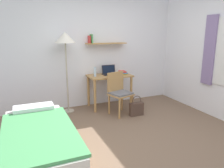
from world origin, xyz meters
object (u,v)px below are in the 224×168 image
at_px(bed, 39,143).
at_px(book_stack, 123,73).
at_px(desk_chair, 119,91).
at_px(handbag, 136,109).
at_px(water_bottle, 95,72).
at_px(desk, 110,81).
at_px(standing_lamp, 65,42).
at_px(laptop, 109,72).

xyz_separation_m(bed, book_stack, (2.05, 1.61, 0.55)).
height_order(desk_chair, handbag, desk_chair).
xyz_separation_m(water_bottle, handbag, (0.65, -0.74, -0.71)).
bearing_deg(handbag, desk, 111.11).
distance_m(bed, standing_lamp, 2.25).
bearing_deg(book_stack, handbag, -91.88).
xyz_separation_m(bed, laptop, (1.76, 1.73, 0.57)).
distance_m(desk_chair, water_bottle, 0.70).
bearing_deg(laptop, bed, -135.50).
bearing_deg(bed, book_stack, 38.21).
height_order(standing_lamp, laptop, standing_lamp).
distance_m(standing_lamp, book_stack, 1.49).
xyz_separation_m(desk_chair, book_stack, (0.31, 0.47, 0.30)).
xyz_separation_m(desk, handbag, (0.29, -0.76, -0.45)).
xyz_separation_m(standing_lamp, book_stack, (1.29, -0.07, -0.73)).
relative_size(desk, laptop, 2.93).
relative_size(book_stack, handbag, 0.53).
height_order(bed, book_stack, book_stack).
distance_m(laptop, book_stack, 0.31).
bearing_deg(desk, laptop, 70.92).
bearing_deg(water_bottle, standing_lamp, 174.49).
height_order(desk, water_bottle, water_bottle).
distance_m(bed, laptop, 2.53).
relative_size(bed, book_stack, 8.38).
xyz_separation_m(laptop, book_stack, (0.29, -0.12, -0.02)).
height_order(bed, handbag, bed).
bearing_deg(bed, desk_chair, 33.28).
bearing_deg(book_stack, laptop, 158.36).
bearing_deg(laptop, handbag, -72.45).
xyz_separation_m(water_bottle, book_stack, (0.67, -0.01, -0.07)).
height_order(book_stack, handbag, book_stack).
height_order(laptop, book_stack, laptop).
height_order(desk, book_stack, book_stack).
bearing_deg(handbag, standing_lamp, 147.83).
distance_m(laptop, water_bottle, 0.40).
distance_m(standing_lamp, handbag, 2.03).
height_order(bed, laptop, laptop).
distance_m(desk_chair, handbag, 0.51).
relative_size(bed, desk, 1.98).
bearing_deg(laptop, desk, -109.08).
height_order(desk_chair, standing_lamp, standing_lamp).
xyz_separation_m(book_stack, handbag, (-0.02, -0.73, -0.64)).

